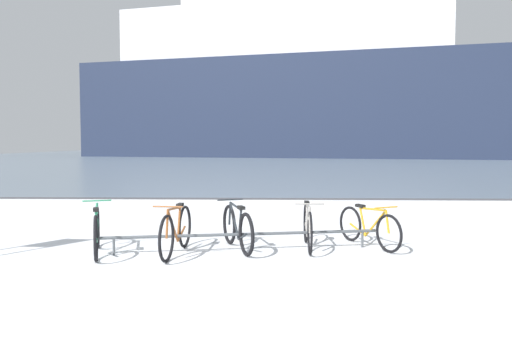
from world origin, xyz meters
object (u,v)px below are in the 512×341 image
bicycle_0 (97,231)px  bicycle_4 (369,227)px  bicycle_1 (176,231)px  ferry_ship (289,85)px  bicycle_3 (308,226)px  bicycle_2 (237,228)px

bicycle_0 → bicycle_4: 4.50m
bicycle_1 → ferry_ship: size_ratio=0.03×
bicycle_0 → bicycle_1: (1.27, 0.03, 0.01)m
bicycle_3 → ferry_ship: size_ratio=0.03×
bicycle_0 → bicycle_4: size_ratio=1.08×
bicycle_2 → bicycle_3: bicycle_3 is taller
bicycle_1 → bicycle_4: size_ratio=1.15×
bicycle_1 → bicycle_4: (3.18, 0.68, -0.04)m
bicycle_3 → bicycle_4: bicycle_3 is taller
bicycle_0 → ferry_ship: size_ratio=0.03×
bicycle_2 → bicycle_4: bearing=7.9°
bicycle_3 → ferry_ship: bearing=88.1°
ferry_ship → bicycle_2: bearing=-93.2°
bicycle_1 → ferry_ship: (3.85, 52.95, 8.50)m
bicycle_3 → bicycle_2: bearing=-173.3°
bicycle_0 → ferry_ship: (5.12, 52.97, 8.51)m
bicycle_2 → ferry_ship: 53.35m
bicycle_3 → ferry_ship: ferry_ship is taller
bicycle_0 → bicycle_1: size_ratio=0.94×
bicycle_0 → bicycle_2: bearing=10.0°
bicycle_2 → bicycle_3: (1.18, 0.14, 0.01)m
bicycle_1 → bicycle_3: bicycle_1 is taller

